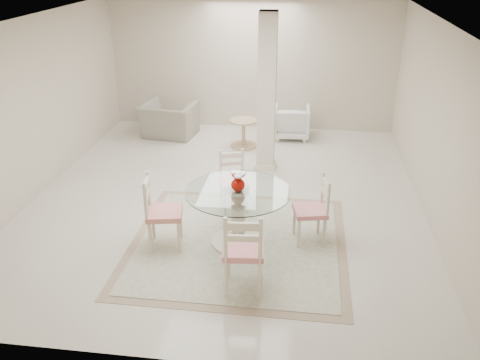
# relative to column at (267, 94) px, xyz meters

# --- Properties ---
(ground) EXTENTS (7.00, 7.00, 0.00)m
(ground) POSITION_rel_column_xyz_m (-0.50, -1.30, -1.35)
(ground) COLOR silver
(ground) RESTS_ON ground
(room_shell) EXTENTS (6.02, 7.02, 2.71)m
(room_shell) POSITION_rel_column_xyz_m (-0.50, -1.30, 0.51)
(room_shell) COLOR beige
(room_shell) RESTS_ON ground
(column) EXTENTS (0.30, 0.30, 2.70)m
(column) POSITION_rel_column_xyz_m (0.00, 0.00, 0.00)
(column) COLOR beige
(column) RESTS_ON ground
(area_rug) EXTENTS (2.86, 2.86, 0.02)m
(area_rug) POSITION_rel_column_xyz_m (-0.14, -2.63, -1.34)
(area_rug) COLOR tan
(area_rug) RESTS_ON ground
(dining_table) EXTENTS (1.36, 1.36, 0.79)m
(dining_table) POSITION_rel_column_xyz_m (-0.14, -2.63, -0.95)
(dining_table) COLOR beige
(dining_table) RESTS_ON ground
(red_vase) EXTENTS (0.21, 0.20, 0.28)m
(red_vase) POSITION_rel_column_xyz_m (-0.14, -2.63, -0.43)
(red_vase) COLOR #A80E05
(red_vase) RESTS_ON dining_table
(dining_chair_east) EXTENTS (0.49, 0.49, 1.03)m
(dining_chair_east) POSITION_rel_column_xyz_m (0.86, -2.42, -0.81)
(dining_chair_east) COLOR beige
(dining_chair_east) RESTS_ON ground
(dining_chair_north) EXTENTS (0.51, 0.51, 1.00)m
(dining_chair_north) POSITION_rel_column_xyz_m (-0.35, -1.63, -0.82)
(dining_chair_north) COLOR beige
(dining_chair_north) RESTS_ON ground
(dining_chair_west) EXTENTS (0.52, 0.52, 1.12)m
(dining_chair_west) POSITION_rel_column_xyz_m (-1.14, -2.83, -0.76)
(dining_chair_west) COLOR beige
(dining_chair_west) RESTS_ON ground
(dining_chair_south) EXTENTS (0.50, 0.50, 1.14)m
(dining_chair_south) POSITION_rel_column_xyz_m (0.06, -3.63, -0.75)
(dining_chair_south) COLOR #F3E8C8
(dining_chair_south) RESTS_ON ground
(recliner_taupe) EXTENTS (1.18, 1.06, 0.70)m
(recliner_taupe) POSITION_rel_column_xyz_m (-2.13, 1.38, -1.00)
(recliner_taupe) COLOR gray
(recliner_taupe) RESTS_ON ground
(armchair_white) EXTENTS (0.73, 0.75, 0.66)m
(armchair_white) POSITION_rel_column_xyz_m (0.39, 1.63, -1.02)
(armchair_white) COLOR white
(armchair_white) RESTS_ON ground
(side_table) EXTENTS (0.53, 0.53, 0.55)m
(side_table) POSITION_rel_column_xyz_m (-0.52, 0.96, -1.09)
(side_table) COLOR tan
(side_table) RESTS_ON ground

